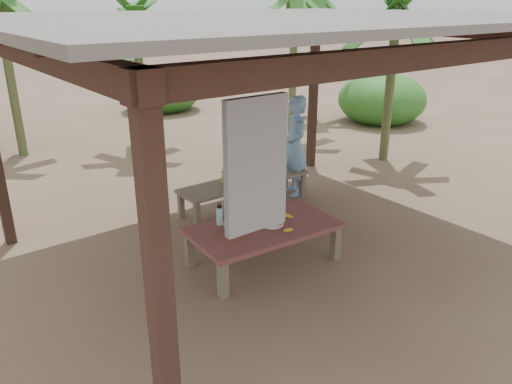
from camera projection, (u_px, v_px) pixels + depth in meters
ground at (276, 246)px, 6.71m from camera, size 80.00×80.00×0.00m
pavilion at (279, 30)px, 5.69m from camera, size 6.60×5.60×2.95m
work_table at (264, 231)px, 6.15m from camera, size 1.87×1.14×0.50m
bench at (245, 183)px, 7.87m from camera, size 2.20×0.60×0.45m
ripe_banana_bunch at (227, 228)px, 5.87m from camera, size 0.36×0.34×0.18m
plate at (272, 224)px, 6.15m from camera, size 0.29×0.29×0.04m
loose_banana_front at (288, 230)px, 5.97m from camera, size 0.16×0.07×0.04m
loose_banana_side at (287, 216)px, 6.37m from camera, size 0.11×0.17×0.04m
water_flask at (219, 215)px, 6.13m from camera, size 0.08×0.08×0.29m
green_banana_stalk at (229, 175)px, 7.63m from camera, size 0.25×0.25×0.28m
cooking_pot at (254, 171)px, 8.03m from camera, size 0.18×0.18×0.15m
skewer_rack at (269, 168)px, 8.02m from camera, size 0.18×0.08×0.24m
woman at (295, 146)px, 8.26m from camera, size 0.60×0.71×1.67m
banana_plant_ne at (295, 4)px, 11.25m from camera, size 1.80×1.80×3.51m
banana_plant_n at (136, 31)px, 10.31m from camera, size 1.80×1.80×2.99m
banana_plant_e at (396, 21)px, 9.39m from camera, size 1.80×1.80×3.21m
banana_plant_far at (316, 5)px, 13.29m from camera, size 1.80×1.80×3.49m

